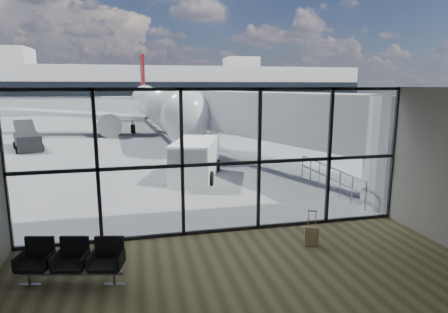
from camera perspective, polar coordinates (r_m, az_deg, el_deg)
name	(u,v)px	position (r m, az deg, el deg)	size (l,w,h in m)	color
ground	(156,120)	(51.13, -10.38, 5.47)	(220.00, 220.00, 0.00)	slate
lounge_shell	(280,193)	(6.82, 8.58, -5.46)	(12.02, 8.01, 4.51)	brown
glass_curtain_wall	(221,162)	(11.38, -0.40, -0.87)	(12.10, 0.12, 4.50)	white
jet_bridge	(284,121)	(19.48, 9.15, 5.36)	(8.00, 16.50, 4.33)	#A8ACAE
apron_railing	(329,175)	(16.91, 15.72, -2.72)	(0.06, 5.46, 1.11)	gray
far_terminal	(146,87)	(72.87, -11.86, 10.25)	(80.00, 12.20, 11.00)	beige
tree_3	(8,85)	(86.43, -30.08, 9.38)	(4.95, 4.95, 7.12)	#382619
tree_4	(40,82)	(84.92, -26.19, 10.14)	(5.61, 5.61, 8.07)	#382619
tree_5	(72,79)	(83.83, -22.16, 10.88)	(6.27, 6.27, 9.03)	#382619
seating_row	(73,259)	(9.67, -22.06, -14.21)	(2.40, 1.15, 1.06)	gray
suitcase	(312,236)	(11.21, 13.19, -11.71)	(0.44, 0.38, 1.03)	olive
airliner	(157,105)	(38.53, -10.15, 7.75)	(29.05, 33.69, 8.68)	silver
service_van	(195,159)	(18.56, -4.46, -0.39)	(3.16, 4.70, 1.88)	white
belt_loader	(28,141)	(30.20, -27.75, 2.14)	(2.78, 4.57, 1.99)	black
traffic_cone_b	(192,162)	(21.31, -4.89, -0.91)	(0.37, 0.37, 0.53)	#FF4B0D
traffic_cone_c	(211,143)	(27.93, -1.98, 2.03)	(0.46, 0.46, 0.66)	#FF650D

